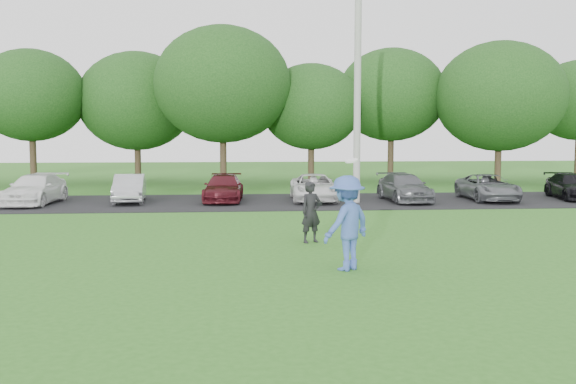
# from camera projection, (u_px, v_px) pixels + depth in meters

# --- Properties ---
(ground) EXTENTS (100.00, 100.00, 0.00)m
(ground) POSITION_uv_depth(u_px,v_px,m) (302.00, 267.00, 13.84)
(ground) COLOR #2E681D
(ground) RESTS_ON ground
(parking_lot) EXTENTS (32.00, 6.50, 0.03)m
(parking_lot) POSITION_uv_depth(u_px,v_px,m) (269.00, 202.00, 26.74)
(parking_lot) COLOR black
(parking_lot) RESTS_ON ground
(utility_pole) EXTENTS (0.28, 0.28, 9.42)m
(utility_pole) POSITION_uv_depth(u_px,v_px,m) (357.00, 87.00, 25.95)
(utility_pole) COLOR #A4A49F
(utility_pole) RESTS_ON ground
(frisbee_player) EXTENTS (1.46, 1.40, 2.37)m
(frisbee_player) POSITION_uv_depth(u_px,v_px,m) (347.00, 223.00, 13.46)
(frisbee_player) COLOR #3D5BAE
(frisbee_player) RESTS_ON ground
(camera_bystander) EXTENTS (0.70, 0.60, 1.62)m
(camera_bystander) POSITION_uv_depth(u_px,v_px,m) (311.00, 212.00, 16.82)
(camera_bystander) COLOR black
(camera_bystander) RESTS_ON ground
(parked_cars) EXTENTS (28.58, 4.88, 1.21)m
(parked_cars) POSITION_uv_depth(u_px,v_px,m) (251.00, 188.00, 26.60)
(parked_cars) COLOR #ACAFB3
(parked_cars) RESTS_ON parking_lot
(tree_row) EXTENTS (42.39, 9.85, 8.64)m
(tree_row) POSITION_uv_depth(u_px,v_px,m) (286.00, 97.00, 36.10)
(tree_row) COLOR #38281C
(tree_row) RESTS_ON ground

